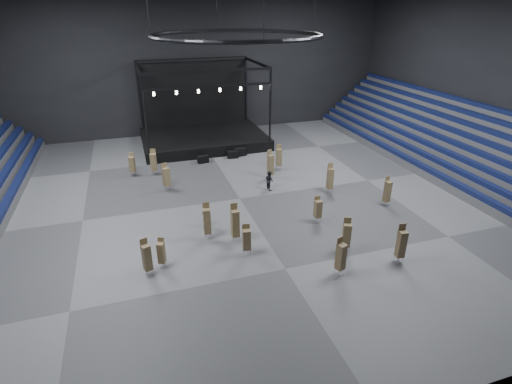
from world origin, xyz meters
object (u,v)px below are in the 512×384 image
object	(u,v)px
chair_stack_9	(147,257)
chair_stack_14	(132,164)
chair_stack_11	(330,178)
chair_stack_3	(235,223)
chair_stack_5	(387,191)
chair_stack_7	(347,234)
chair_stack_4	(161,252)
chair_stack_0	(247,239)
chair_stack_13	(318,208)
man_center	(206,216)
flight_case_mid	(233,154)
chair_stack_12	(270,164)
chair_stack_10	(166,176)
crew_member	(269,180)
stage	(202,130)
chair_stack_2	(207,221)
flight_case_right	(240,152)
chair_stack_15	(279,157)
chair_stack_6	(153,162)
chair_stack_8	(401,243)
flight_case_left	(203,159)
chair_stack_1	(341,256)

from	to	relation	value
chair_stack_9	chair_stack_14	world-z (taller)	chair_stack_9
chair_stack_14	chair_stack_11	bearing A→B (deg)	-9.54
chair_stack_3	chair_stack_5	distance (m)	13.26
chair_stack_3	chair_stack_7	bearing A→B (deg)	-29.02
chair_stack_4	chair_stack_5	bearing A→B (deg)	33.08
chair_stack_0	chair_stack_7	size ratio (longest dim) A/B	0.90
chair_stack_3	chair_stack_13	distance (m)	6.70
chair_stack_11	man_center	world-z (taller)	chair_stack_11
flight_case_mid	chair_stack_9	distance (m)	20.96
chair_stack_0	chair_stack_12	size ratio (longest dim) A/B	0.78
chair_stack_10	chair_stack_14	distance (m)	5.14
crew_member	stage	bearing A→B (deg)	3.63
chair_stack_2	chair_stack_5	xyz separation A→B (m)	(14.92, 0.47, -0.09)
flight_case_right	chair_stack_15	bearing A→B (deg)	-62.74
stage	flight_case_mid	bearing A→B (deg)	-72.54
chair_stack_2	chair_stack_13	size ratio (longest dim) A/B	1.32
chair_stack_10	chair_stack_5	bearing A→B (deg)	-46.64
chair_stack_7	chair_stack_12	bearing A→B (deg)	114.86
flight_case_mid	chair_stack_6	size ratio (longest dim) A/B	0.45
chair_stack_8	man_center	bearing A→B (deg)	150.45
chair_stack_6	chair_stack_15	world-z (taller)	chair_stack_6
chair_stack_5	chair_stack_11	xyz separation A→B (m)	(-3.26, 3.67, 0.07)
chair_stack_2	chair_stack_7	distance (m)	9.52
chair_stack_0	chair_stack_3	world-z (taller)	chair_stack_3
chair_stack_8	crew_member	world-z (taller)	chair_stack_8
chair_stack_10	chair_stack_7	bearing A→B (deg)	-72.32
chair_stack_0	chair_stack_3	bearing A→B (deg)	107.25
chair_stack_11	flight_case_left	bearing A→B (deg)	137.11
flight_case_left	chair_stack_8	world-z (taller)	chair_stack_8
chair_stack_7	chair_stack_9	world-z (taller)	chair_stack_9
flight_case_right	chair_stack_9	xyz separation A→B (m)	(-11.13, -18.72, 0.86)
chair_stack_5	chair_stack_4	bearing A→B (deg)	176.82
chair_stack_0	chair_stack_12	world-z (taller)	chair_stack_12
flight_case_right	crew_member	bearing A→B (deg)	-89.58
chair_stack_10	man_center	xyz separation A→B (m)	(2.05, -7.39, -0.47)
stage	chair_stack_15	size ratio (longest dim) A/B	5.50
chair_stack_12	man_center	world-z (taller)	chair_stack_12
chair_stack_3	chair_stack_14	bearing A→B (deg)	111.66
chair_stack_0	chair_stack_9	world-z (taller)	chair_stack_9
chair_stack_14	chair_stack_15	size ratio (longest dim) A/B	0.90
flight_case_mid	chair_stack_8	distance (m)	22.46
chair_stack_8	man_center	distance (m)	13.62
chair_stack_0	chair_stack_8	size ratio (longest dim) A/B	0.81
chair_stack_7	man_center	world-z (taller)	chair_stack_7
chair_stack_15	chair_stack_12	bearing A→B (deg)	-120.96
chair_stack_3	chair_stack_1	bearing A→B (deg)	-49.68
chair_stack_12	crew_member	xyz separation A→B (m)	(-0.92, -2.33, -0.55)
flight_case_mid	chair_stack_12	xyz separation A→B (m)	(1.94, -6.52, 1.04)
chair_stack_1	chair_stack_11	size ratio (longest dim) A/B	0.94
chair_stack_10	crew_member	bearing A→B (deg)	-36.56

